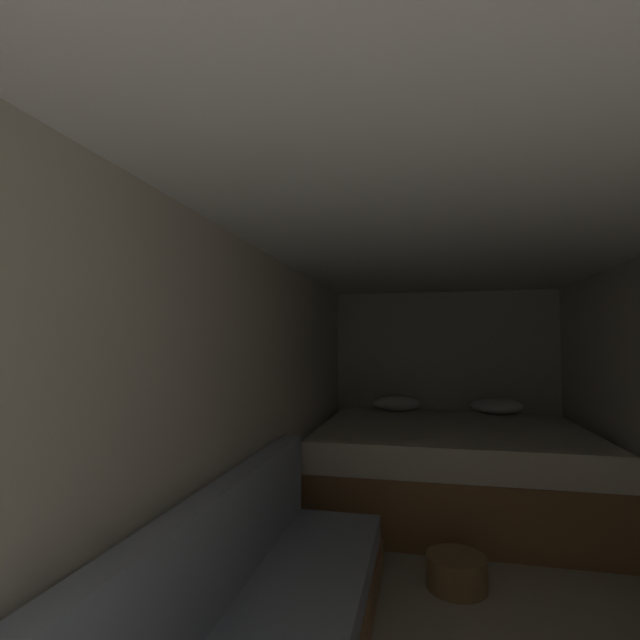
% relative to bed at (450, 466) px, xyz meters
% --- Properties ---
extents(ground_plane, '(7.43, 7.43, 0.00)m').
position_rel_bed_xyz_m(ground_plane, '(0.00, -1.71, -0.36)').
color(ground_plane, '#B2A893').
extents(wall_back, '(2.47, 0.05, 2.01)m').
position_rel_bed_xyz_m(wall_back, '(0.00, 1.03, 0.64)').
color(wall_back, beige).
rests_on(wall_back, ground).
extents(wall_left, '(0.05, 5.43, 2.01)m').
position_rel_bed_xyz_m(wall_left, '(-1.21, -1.71, 0.64)').
color(wall_left, beige).
rests_on(wall_left, ground).
extents(ceiling_slab, '(2.47, 5.43, 0.05)m').
position_rel_bed_xyz_m(ceiling_slab, '(0.00, -1.71, 1.67)').
color(ceiling_slab, white).
rests_on(ceiling_slab, wall_left).
extents(bed, '(2.25, 1.93, 0.89)m').
position_rel_bed_xyz_m(bed, '(0.00, 0.00, 0.00)').
color(bed, olive).
rests_on(bed, ground).
extents(wicker_basket, '(0.35, 0.35, 0.19)m').
position_rel_bed_xyz_m(wicker_basket, '(-0.05, -1.37, -0.27)').
color(wicker_basket, olive).
rests_on(wicker_basket, ground).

